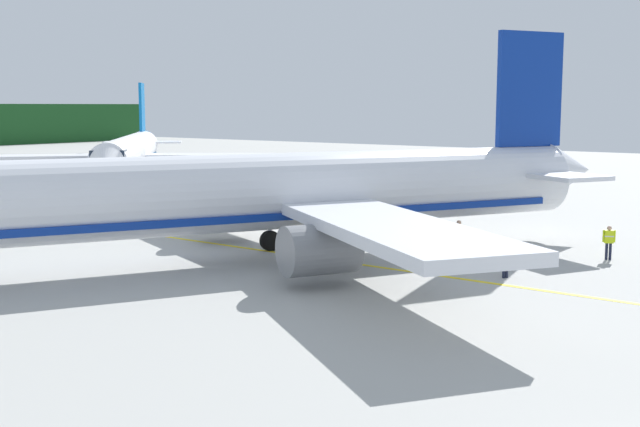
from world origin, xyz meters
name	(u,v)px	position (x,y,z in m)	size (l,w,h in m)	color
airliner_foreground	(272,194)	(14.14, 22.79, 3.39)	(38.45, 32.51, 11.90)	silver
airliner_mid_apron	(130,153)	(37.87, 62.27, 2.96)	(28.42, 27.74, 10.39)	white
crew_loader_left	(609,240)	(24.55, 9.40, 1.03)	(0.41, 0.57, 1.74)	#191E33
crew_loader_right	(506,256)	(17.39, 11.72, 1.00)	(0.60, 0.36, 1.70)	#191E33
crew_supervisor	(459,234)	(21.48, 16.21, 1.06)	(0.35, 0.61, 1.79)	#191E33
apron_guide_line	(371,266)	(15.98, 18.05, 0.01)	(0.30, 60.00, 0.01)	yellow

